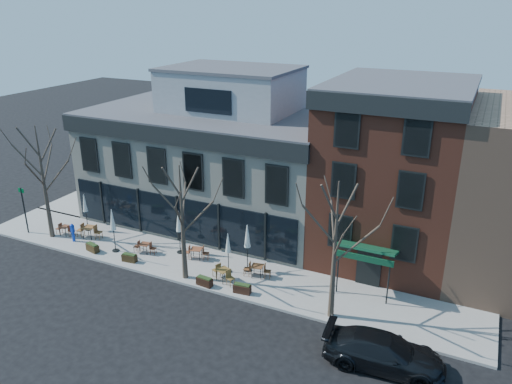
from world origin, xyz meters
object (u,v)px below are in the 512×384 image
at_px(parked_sedan, 384,352).
at_px(call_box, 73,232).
at_px(umbrella_0, 85,205).
at_px(cafe_set_0, 65,230).

xyz_separation_m(parked_sedan, call_box, (-21.81, 3.32, 0.06)).
bearing_deg(call_box, umbrella_0, 103.56).
relative_size(parked_sedan, cafe_set_0, 3.49).
bearing_deg(parked_sedan, cafe_set_0, 76.15).
bearing_deg(parked_sedan, umbrella_0, 72.51).
height_order(parked_sedan, call_box, parked_sedan).
height_order(call_box, umbrella_0, umbrella_0).
bearing_deg(call_box, cafe_set_0, 158.57).
xyz_separation_m(parked_sedan, cafe_set_0, (-23.04, 3.80, -0.22)).
relative_size(call_box, umbrella_0, 0.48).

